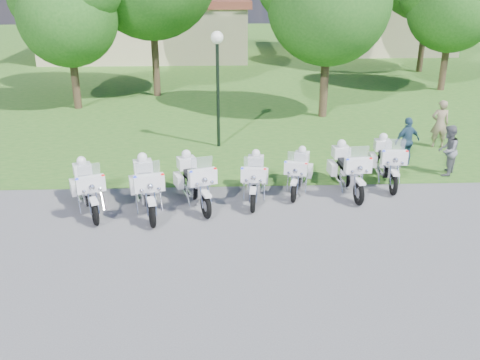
{
  "coord_description": "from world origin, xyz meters",
  "views": [
    {
      "loc": [
        -1.0,
        -12.08,
        6.34
      ],
      "look_at": [
        -0.46,
        1.2,
        0.95
      ],
      "focal_mm": 40.0,
      "sensor_mm": 36.0,
      "label": 1
    }
  ],
  "objects_px": {
    "motorcycle_5": "(348,169)",
    "bystander_a": "(440,124)",
    "motorcycle_4": "(299,171)",
    "motorcycle_2": "(194,180)",
    "bystander_c": "(407,141)",
    "bystander_b": "(448,151)",
    "motorcycle_0": "(87,187)",
    "motorcycle_6": "(387,161)",
    "motorcycle_3": "(255,177)",
    "motorcycle_1": "(147,186)",
    "lamp_post": "(217,61)"
  },
  "relations": [
    {
      "from": "motorcycle_3",
      "to": "bystander_c",
      "type": "height_order",
      "value": "bystander_c"
    },
    {
      "from": "motorcycle_0",
      "to": "motorcycle_2",
      "type": "bearing_deg",
      "value": 165.35
    },
    {
      "from": "motorcycle_1",
      "to": "motorcycle_3",
      "type": "xyz_separation_m",
      "value": [
        3.0,
        0.7,
        -0.08
      ]
    },
    {
      "from": "motorcycle_2",
      "to": "bystander_a",
      "type": "relative_size",
      "value": 1.33
    },
    {
      "from": "motorcycle_4",
      "to": "bystander_c",
      "type": "height_order",
      "value": "bystander_c"
    },
    {
      "from": "motorcycle_0",
      "to": "lamp_post",
      "type": "relative_size",
      "value": 0.55
    },
    {
      "from": "motorcycle_2",
      "to": "bystander_b",
      "type": "bearing_deg",
      "value": 174.29
    },
    {
      "from": "motorcycle_1",
      "to": "lamp_post",
      "type": "relative_size",
      "value": 0.6
    },
    {
      "from": "bystander_c",
      "to": "bystander_b",
      "type": "bearing_deg",
      "value": 115.37
    },
    {
      "from": "lamp_post",
      "to": "motorcycle_4",
      "type": "bearing_deg",
      "value": -60.98
    },
    {
      "from": "motorcycle_2",
      "to": "bystander_a",
      "type": "bearing_deg",
      "value": -171.11
    },
    {
      "from": "motorcycle_2",
      "to": "motorcycle_3",
      "type": "height_order",
      "value": "motorcycle_2"
    },
    {
      "from": "motorcycle_6",
      "to": "bystander_a",
      "type": "distance_m",
      "value": 4.39
    },
    {
      "from": "motorcycle_0",
      "to": "motorcycle_6",
      "type": "distance_m",
      "value": 8.96
    },
    {
      "from": "motorcycle_2",
      "to": "bystander_c",
      "type": "xyz_separation_m",
      "value": [
        7.0,
        2.87,
        0.13
      ]
    },
    {
      "from": "motorcycle_4",
      "to": "bystander_c",
      "type": "relative_size",
      "value": 1.28
    },
    {
      "from": "bystander_c",
      "to": "motorcycle_6",
      "type": "bearing_deg",
      "value": 33.95
    },
    {
      "from": "motorcycle_2",
      "to": "bystander_c",
      "type": "distance_m",
      "value": 7.56
    },
    {
      "from": "motorcycle_3",
      "to": "bystander_a",
      "type": "xyz_separation_m",
      "value": [
        7.09,
        4.36,
        0.25
      ]
    },
    {
      "from": "motorcycle_3",
      "to": "bystander_c",
      "type": "xyz_separation_m",
      "value": [
        5.28,
        2.58,
        0.18
      ]
    },
    {
      "from": "motorcycle_5",
      "to": "motorcycle_6",
      "type": "distance_m",
      "value": 1.5
    },
    {
      "from": "motorcycle_3",
      "to": "lamp_post",
      "type": "distance_m",
      "value": 5.52
    },
    {
      "from": "bystander_c",
      "to": "motorcycle_0",
      "type": "bearing_deg",
      "value": -1.43
    },
    {
      "from": "lamp_post",
      "to": "motorcycle_0",
      "type": "bearing_deg",
      "value": -123.56
    },
    {
      "from": "motorcycle_4",
      "to": "motorcycle_6",
      "type": "height_order",
      "value": "motorcycle_6"
    },
    {
      "from": "motorcycle_1",
      "to": "lamp_post",
      "type": "bearing_deg",
      "value": -122.87
    },
    {
      "from": "motorcycle_2",
      "to": "motorcycle_5",
      "type": "height_order",
      "value": "motorcycle_5"
    },
    {
      "from": "bystander_c",
      "to": "motorcycle_3",
      "type": "bearing_deg",
      "value": 6.7
    },
    {
      "from": "motorcycle_1",
      "to": "motorcycle_6",
      "type": "bearing_deg",
      "value": -179.09
    },
    {
      "from": "motorcycle_0",
      "to": "motorcycle_4",
      "type": "height_order",
      "value": "motorcycle_0"
    },
    {
      "from": "motorcycle_6",
      "to": "bystander_b",
      "type": "bearing_deg",
      "value": -162.19
    },
    {
      "from": "motorcycle_5",
      "to": "bystander_a",
      "type": "distance_m",
      "value": 5.8
    },
    {
      "from": "bystander_a",
      "to": "bystander_b",
      "type": "bearing_deg",
      "value": 80.6
    },
    {
      "from": "motorcycle_4",
      "to": "motorcycle_2",
      "type": "bearing_deg",
      "value": 30.99
    },
    {
      "from": "lamp_post",
      "to": "bystander_a",
      "type": "bearing_deg",
      "value": -3.12
    },
    {
      "from": "bystander_b",
      "to": "bystander_c",
      "type": "relative_size",
      "value": 1.0
    },
    {
      "from": "motorcycle_4",
      "to": "bystander_b",
      "type": "distance_m",
      "value": 5.03
    },
    {
      "from": "motorcycle_1",
      "to": "motorcycle_0",
      "type": "bearing_deg",
      "value": -15.84
    },
    {
      "from": "motorcycle_1",
      "to": "motorcycle_5",
      "type": "bearing_deg",
      "value": 178.07
    },
    {
      "from": "motorcycle_3",
      "to": "motorcycle_4",
      "type": "distance_m",
      "value": 1.45
    },
    {
      "from": "motorcycle_6",
      "to": "bystander_a",
      "type": "xyz_separation_m",
      "value": [
        2.92,
        3.28,
        0.2
      ]
    },
    {
      "from": "motorcycle_1",
      "to": "motorcycle_4",
      "type": "distance_m",
      "value": 4.52
    },
    {
      "from": "bystander_a",
      "to": "motorcycle_3",
      "type": "bearing_deg",
      "value": 38.88
    },
    {
      "from": "motorcycle_4",
      "to": "motorcycle_6",
      "type": "distance_m",
      "value": 2.88
    },
    {
      "from": "motorcycle_3",
      "to": "bystander_a",
      "type": "height_order",
      "value": "bystander_a"
    },
    {
      "from": "bystander_c",
      "to": "motorcycle_1",
      "type": "bearing_deg",
      "value": 2.26
    },
    {
      "from": "motorcycle_1",
      "to": "bystander_b",
      "type": "relative_size",
      "value": 1.54
    },
    {
      "from": "motorcycle_4",
      "to": "bystander_c",
      "type": "bearing_deg",
      "value": -136.42
    },
    {
      "from": "motorcycle_2",
      "to": "motorcycle_4",
      "type": "distance_m",
      "value": 3.17
    },
    {
      "from": "motorcycle_5",
      "to": "lamp_post",
      "type": "height_order",
      "value": "lamp_post"
    }
  ]
}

